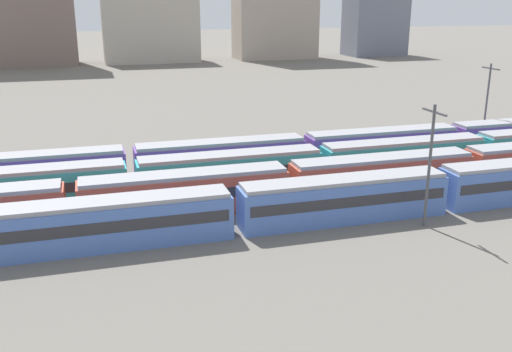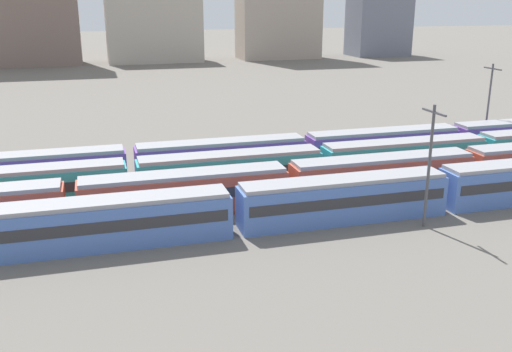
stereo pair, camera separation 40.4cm
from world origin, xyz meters
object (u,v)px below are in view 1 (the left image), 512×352
object	(u,v)px
catenary_pole_1	(487,101)
train_track_0	(344,199)
train_track_1	(288,183)
train_track_2	(403,157)
train_track_3	(305,151)
catenary_pole_0	(430,160)

from	to	relation	value
catenary_pole_1	train_track_0	bearing A→B (deg)	-146.40
train_track_0	train_track_1	world-z (taller)	same
train_track_1	train_track_2	bearing A→B (deg)	19.43
train_track_1	catenary_pole_1	xyz separation A→B (m)	(30.71, 13.14, 3.85)
train_track_2	train_track_3	distance (m)	10.56
train_track_0	train_track_2	distance (m)	15.61
train_track_0	catenary_pole_0	world-z (taller)	catenary_pole_0
train_track_2	train_track_3	world-z (taller)	same
train_track_0	catenary_pole_1	xyz separation A→B (m)	(27.61, 18.34, 3.85)
train_track_3	catenary_pole_1	size ratio (longest dim) A/B	7.18
catenary_pole_0	train_track_3	bearing A→B (deg)	100.45
train_track_0	train_track_1	size ratio (longest dim) A/B	1.25
catenary_pole_1	train_track_2	bearing A→B (deg)	-153.57
train_track_1	catenary_pole_1	bearing A→B (deg)	23.17
train_track_2	train_track_3	size ratio (longest dim) A/B	1.25
train_track_1	catenary_pole_1	world-z (taller)	catenary_pole_1
train_track_3	catenary_pole_1	bearing A→B (deg)	6.21
train_track_0	catenary_pole_0	distance (m)	7.62
train_track_0	catenary_pole_0	size ratio (longest dim) A/B	9.24
train_track_0	train_track_3	size ratio (longest dim) A/B	1.25
train_track_1	train_track_3	world-z (taller)	same
catenary_pole_0	catenary_pole_1	size ratio (longest dim) A/B	0.97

